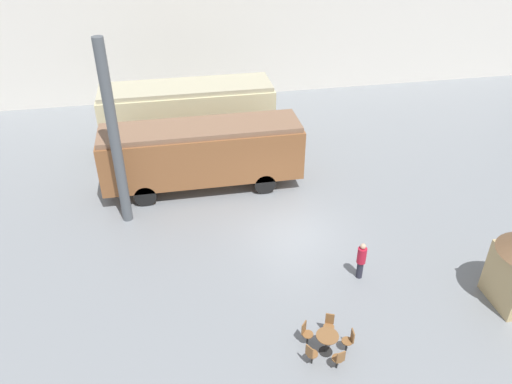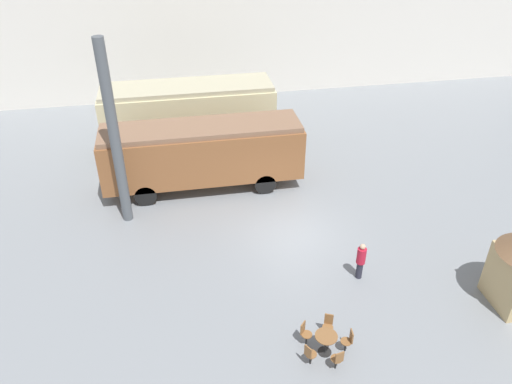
{
  "view_description": "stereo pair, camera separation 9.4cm",
  "coord_description": "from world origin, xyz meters",
  "px_view_note": "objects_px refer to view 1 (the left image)",
  "views": [
    {
      "loc": [
        -4.63,
        -16.33,
        12.94
      ],
      "look_at": [
        -1.36,
        1.0,
        1.6
      ],
      "focal_mm": 35.0,
      "sensor_mm": 36.0,
      "label": 1
    },
    {
      "loc": [
        -4.53,
        -16.34,
        12.94
      ],
      "look_at": [
        -1.36,
        1.0,
        1.6
      ],
      "focal_mm": 35.0,
      "sensor_mm": 36.0,
      "label": 2
    }
  ],
  "objects_px": {
    "passenger_coach_vintage": "(188,111)",
    "cafe_chair_0": "(306,332)",
    "cafe_table_near": "(327,340)",
    "visitor_person": "(361,259)",
    "passenger_coach_wooden": "(202,152)"
  },
  "relations": [
    {
      "from": "cafe_table_near",
      "to": "cafe_chair_0",
      "type": "distance_m",
      "value": 0.73
    },
    {
      "from": "cafe_table_near",
      "to": "cafe_chair_0",
      "type": "bearing_deg",
      "value": 138.61
    },
    {
      "from": "passenger_coach_vintage",
      "to": "visitor_person",
      "type": "xyz_separation_m",
      "value": [
        5.46,
        -12.01,
        -1.24
      ]
    },
    {
      "from": "passenger_coach_wooden",
      "to": "cafe_table_near",
      "type": "relative_size",
      "value": 12.19
    },
    {
      "from": "cafe_table_near",
      "to": "cafe_chair_0",
      "type": "relative_size",
      "value": 0.88
    },
    {
      "from": "cafe_chair_0",
      "to": "visitor_person",
      "type": "relative_size",
      "value": 0.55
    },
    {
      "from": "passenger_coach_vintage",
      "to": "visitor_person",
      "type": "height_order",
      "value": "passenger_coach_vintage"
    },
    {
      "from": "passenger_coach_vintage",
      "to": "cafe_table_near",
      "type": "height_order",
      "value": "passenger_coach_vintage"
    },
    {
      "from": "cafe_chair_0",
      "to": "visitor_person",
      "type": "distance_m",
      "value": 3.91
    },
    {
      "from": "passenger_coach_vintage",
      "to": "passenger_coach_wooden",
      "type": "bearing_deg",
      "value": -85.65
    },
    {
      "from": "passenger_coach_wooden",
      "to": "cafe_chair_0",
      "type": "height_order",
      "value": "passenger_coach_wooden"
    },
    {
      "from": "passenger_coach_vintage",
      "to": "cafe_chair_0",
      "type": "bearing_deg",
      "value": -79.88
    },
    {
      "from": "cafe_chair_0",
      "to": "passenger_coach_wooden",
      "type": "bearing_deg",
      "value": 144.01
    },
    {
      "from": "passenger_coach_vintage",
      "to": "passenger_coach_wooden",
      "type": "relative_size",
      "value": 0.99
    },
    {
      "from": "passenger_coach_wooden",
      "to": "cafe_table_near",
      "type": "bearing_deg",
      "value": -75.15
    }
  ]
}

